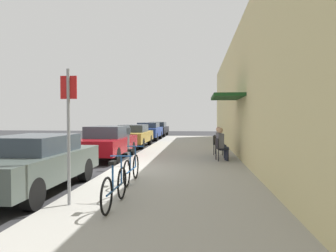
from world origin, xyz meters
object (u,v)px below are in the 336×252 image
object	(u,v)px
parked_car_1	(107,142)
bicycle_1	(132,169)
parked_car_4	(157,129)
bicycle_0	(115,187)
parked_car_0	(33,162)
street_sign	(69,126)
seated_patron_0	(222,143)
cafe_chair_2	(217,143)
parking_meter	(128,144)
parked_car_3	(148,131)
parked_car_2	(133,135)
cafe_chair_0	(220,148)
cafe_chair_1	(219,146)
seated_patron_1	(220,141)

from	to	relation	value
parked_car_1	bicycle_1	bearing A→B (deg)	-66.66
parked_car_4	bicycle_0	bearing A→B (deg)	-84.21
parked_car_0	street_sign	distance (m)	2.21
seated_patron_0	cafe_chair_2	world-z (taller)	seated_patron_0
parking_meter	street_sign	world-z (taller)	street_sign
parked_car_3	parking_meter	bearing A→B (deg)	-83.48
parked_car_2	cafe_chair_2	bearing A→B (deg)	-42.99
parking_meter	cafe_chair_0	world-z (taller)	parking_meter
bicycle_1	cafe_chair_2	size ratio (longest dim) A/B	1.97
bicycle_0	cafe_chair_0	size ratio (longest dim) A/B	1.97
parked_car_1	bicycle_1	size ratio (longest dim) A/B	2.57
parked_car_0	street_sign	size ratio (longest dim) A/B	1.69
seated_patron_0	cafe_chair_1	distance (m)	0.82
parked_car_2	parking_meter	distance (m)	8.09
parking_meter	bicycle_1	bearing A→B (deg)	-75.24
parking_meter	cafe_chair_1	distance (m)	4.03
parked_car_2	cafe_chair_0	world-z (taller)	parked_car_2
parked_car_1	cafe_chair_1	distance (m)	4.80
seated_patron_0	parked_car_1	bearing A→B (deg)	168.68
parked_car_0	parked_car_2	bearing A→B (deg)	90.00
parked_car_4	bicycle_0	xyz separation A→B (m)	(2.40, -23.70, -0.22)
bicycle_1	parked_car_2	bearing A→B (deg)	101.99
parked_car_4	street_sign	bearing A→B (deg)	-86.38
parked_car_3	cafe_chair_0	world-z (taller)	parked_car_3
bicycle_0	seated_patron_0	world-z (taller)	seated_patron_0
parked_car_0	seated_patron_1	size ratio (longest dim) A/B	3.41
bicycle_1	parked_car_3	bearing A→B (deg)	97.91
cafe_chair_2	parked_car_1	bearing A→B (deg)	-169.24
seated_patron_1	parked_car_2	bearing A→B (deg)	131.13
parked_car_2	cafe_chair_1	world-z (taller)	parked_car_2
bicycle_1	seated_patron_0	world-z (taller)	seated_patron_0
seated_patron_1	cafe_chair_2	bearing A→B (deg)	93.04
parked_car_0	bicycle_0	bearing A→B (deg)	-29.24
parked_car_3	parked_car_4	world-z (taller)	parked_car_3
seated_patron_1	parked_car_1	bearing A→B (deg)	177.92
street_sign	seated_patron_1	world-z (taller)	street_sign
cafe_chair_0	parked_car_2	bearing A→B (deg)	126.99
seated_patron_0	parking_meter	bearing A→B (deg)	-154.52
parked_car_3	parking_meter	distance (m)	13.65
seated_patron_0	cafe_chair_2	xyz separation A→B (m)	(-0.06, 1.89, -0.19)
street_sign	cafe_chair_1	world-z (taller)	street_sign
cafe_chair_0	seated_patron_1	world-z (taller)	seated_patron_1
cafe_chair_0	seated_patron_0	xyz separation A→B (m)	(0.06, 0.01, 0.19)
seated_patron_0	parked_car_0	bearing A→B (deg)	-134.17
parked_car_4	cafe_chair_1	xyz separation A→B (m)	(4.80, -16.55, -0.08)
parked_car_4	street_sign	xyz separation A→B (m)	(1.50, -23.69, 0.94)
parked_car_0	parked_car_3	bearing A→B (deg)	90.00
parking_meter	cafe_chair_1	world-z (taller)	parking_meter
street_sign	bicycle_1	xyz separation A→B (m)	(0.76, 2.08, -1.16)
parked_car_1	bicycle_1	world-z (taller)	parked_car_1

